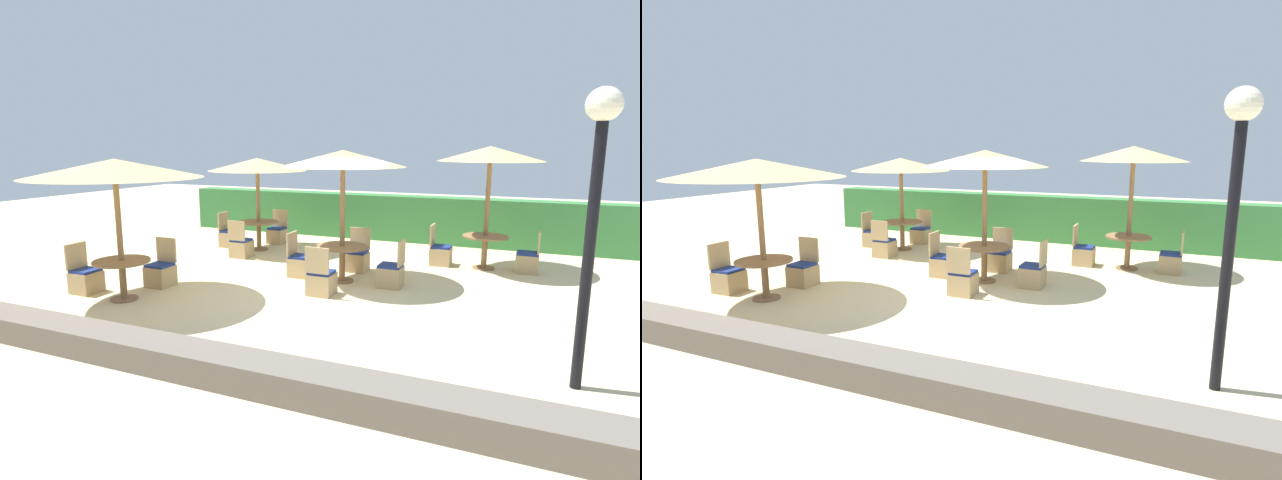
% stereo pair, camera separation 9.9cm
% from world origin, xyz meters
% --- Properties ---
extents(ground_plane, '(40.00, 40.00, 0.00)m').
position_xyz_m(ground_plane, '(0.00, 0.00, 0.00)').
color(ground_plane, beige).
extents(hedge_row, '(13.00, 0.70, 1.29)m').
position_xyz_m(hedge_row, '(0.00, 5.83, 0.65)').
color(hedge_row, '#387A3D').
rests_on(hedge_row, ground_plane).
extents(stone_border, '(10.00, 0.56, 0.36)m').
position_xyz_m(stone_border, '(0.00, -3.63, 0.18)').
color(stone_border, '#6B6056').
rests_on(stone_border, ground_plane).
extents(lamp_post, '(0.36, 0.36, 3.32)m').
position_xyz_m(lamp_post, '(4.37, -2.17, 2.35)').
color(lamp_post, black).
rests_on(lamp_post, ground_plane).
extents(parasol_front_left, '(2.99, 2.99, 2.49)m').
position_xyz_m(parasol_front_left, '(-2.84, -1.68, 2.33)').
color(parasol_front_left, olive).
rests_on(parasol_front_left, ground_plane).
extents(round_table_front_left, '(0.99, 0.99, 0.72)m').
position_xyz_m(round_table_front_left, '(-2.84, -1.68, 0.55)').
color(round_table_front_left, olive).
rests_on(round_table_front_left, ground_plane).
extents(patio_chair_front_left_north, '(0.46, 0.46, 0.93)m').
position_xyz_m(patio_chair_front_left_north, '(-2.83, -0.72, 0.26)').
color(patio_chair_front_left_north, tan).
rests_on(patio_chair_front_left_north, ground_plane).
extents(patio_chair_front_left_west, '(0.46, 0.46, 0.93)m').
position_xyz_m(patio_chair_front_left_west, '(-3.82, -1.63, 0.26)').
color(patio_chair_front_left_west, tan).
rests_on(patio_chair_front_left_west, ground_plane).
extents(parasol_center, '(2.45, 2.45, 2.63)m').
position_xyz_m(parasol_center, '(0.31, 1.00, 2.45)').
color(parasol_center, olive).
rests_on(parasol_center, ground_plane).
extents(round_table_center, '(1.04, 1.04, 0.74)m').
position_xyz_m(round_table_center, '(0.31, 1.00, 0.58)').
color(round_table_center, olive).
rests_on(round_table_center, ground_plane).
extents(patio_chair_center_north, '(0.46, 0.46, 0.93)m').
position_xyz_m(patio_chair_center_north, '(0.31, 1.94, 0.26)').
color(patio_chair_center_north, tan).
rests_on(patio_chair_center_north, ground_plane).
extents(patio_chair_center_west, '(0.46, 0.46, 0.93)m').
position_xyz_m(patio_chair_center_west, '(-0.63, 1.02, 0.26)').
color(patio_chair_center_west, tan).
rests_on(patio_chair_center_west, ground_plane).
extents(patio_chair_center_east, '(0.46, 0.46, 0.93)m').
position_xyz_m(patio_chair_center_east, '(1.33, 1.00, 0.26)').
color(patio_chair_center_east, tan).
rests_on(patio_chair_center_east, ground_plane).
extents(patio_chair_center_south, '(0.46, 0.46, 0.93)m').
position_xyz_m(patio_chair_center_south, '(0.29, -0.02, 0.26)').
color(patio_chair_center_south, tan).
rests_on(patio_chair_center_south, ground_plane).
extents(parasol_back_left, '(2.52, 2.52, 2.39)m').
position_xyz_m(parasol_back_left, '(-2.80, 3.04, 2.22)').
color(parasol_back_left, olive).
rests_on(parasol_back_left, ground_plane).
extents(round_table_back_left, '(1.04, 1.04, 0.76)m').
position_xyz_m(round_table_back_left, '(-2.80, 3.04, 0.59)').
color(round_table_back_left, olive).
rests_on(round_table_back_left, ground_plane).
extents(patio_chair_back_left_south, '(0.46, 0.46, 0.93)m').
position_xyz_m(patio_chair_back_left_south, '(-2.76, 2.09, 0.26)').
color(patio_chair_back_left_south, tan).
rests_on(patio_chair_back_left_south, ground_plane).
extents(patio_chair_back_left_west, '(0.46, 0.46, 0.93)m').
position_xyz_m(patio_chair_back_left_west, '(-3.74, 3.08, 0.26)').
color(patio_chair_back_left_west, tan).
rests_on(patio_chair_back_left_west, ground_plane).
extents(patio_chair_back_left_north, '(0.46, 0.46, 0.93)m').
position_xyz_m(patio_chair_back_left_north, '(-2.77, 4.00, 0.26)').
color(patio_chair_back_left_north, tan).
rests_on(patio_chair_back_left_north, ground_plane).
extents(parasol_back_right, '(2.26, 2.26, 2.70)m').
position_xyz_m(parasol_back_right, '(2.85, 3.26, 2.52)').
color(parasol_back_right, olive).
rests_on(parasol_back_right, ground_plane).
extents(round_table_back_right, '(0.98, 0.98, 0.75)m').
position_xyz_m(round_table_back_right, '(2.85, 3.26, 0.57)').
color(round_table_back_right, olive).
rests_on(round_table_back_right, ground_plane).
extents(patio_chair_back_right_east, '(0.46, 0.46, 0.93)m').
position_xyz_m(patio_chair_back_right_east, '(3.76, 3.25, 0.26)').
color(patio_chair_back_right_east, tan).
rests_on(patio_chair_back_right_east, ground_plane).
extents(patio_chair_back_right_west, '(0.46, 0.46, 0.93)m').
position_xyz_m(patio_chair_back_right_west, '(1.88, 3.22, 0.26)').
color(patio_chair_back_right_west, tan).
rests_on(patio_chair_back_right_west, ground_plane).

